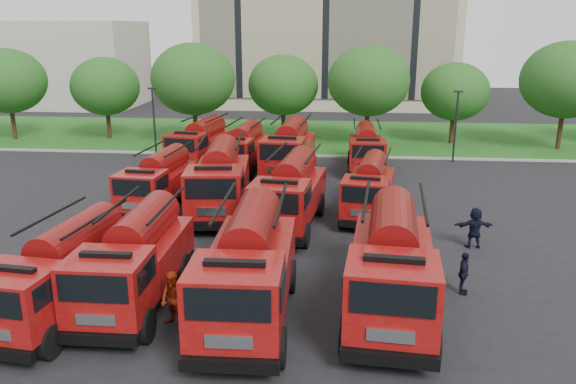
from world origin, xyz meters
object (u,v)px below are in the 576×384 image
(fire_truck_6, at_px, (290,193))
(fire_truck_8, at_px, (201,143))
(fire_truck_1, at_px, (136,259))
(fire_truck_3, at_px, (392,264))
(fire_truck_11, at_px, (366,149))
(fire_truck_5, at_px, (220,180))
(fire_truck_2, at_px, (248,267))
(firefighter_4, at_px, (168,269))
(fire_truck_7, at_px, (369,188))
(firefighter_5, at_px, (473,247))
(firefighter_3, at_px, (411,335))
(fire_truck_10, at_px, (289,149))
(fire_truck_4, at_px, (159,181))
(fire_truck_9, at_px, (243,149))
(firefighter_2, at_px, (462,293))
(firefighter_1, at_px, (175,327))
(fire_truck_0, at_px, (61,272))
(firefighter_0, at_px, (402,335))

(fire_truck_6, xyz_separation_m, fire_truck_8, (-7.31, 11.72, -0.09))
(fire_truck_1, height_order, fire_truck_3, fire_truck_3)
(fire_truck_3, distance_m, fire_truck_11, 19.70)
(fire_truck_3, xyz_separation_m, fire_truck_5, (-7.96, 10.03, -0.00))
(fire_truck_2, height_order, firefighter_4, fire_truck_2)
(fire_truck_6, distance_m, fire_truck_8, 13.81)
(fire_truck_6, distance_m, fire_truck_7, 4.40)
(firefighter_5, bearing_deg, fire_truck_7, -48.46)
(fire_truck_2, bearing_deg, fire_truck_1, 169.49)
(fire_truck_5, xyz_separation_m, firefighter_3, (8.54, -11.46, -1.79))
(fire_truck_10, relative_size, fire_truck_11, 1.18)
(fire_truck_4, distance_m, firefighter_3, 16.97)
(fire_truck_5, height_order, fire_truck_10, fire_truck_5)
(fire_truck_10, bearing_deg, fire_truck_7, -53.43)
(fire_truck_7, bearing_deg, fire_truck_3, -79.93)
(fire_truck_9, bearing_deg, fire_truck_8, 164.70)
(fire_truck_10, height_order, firefighter_2, fire_truck_10)
(fire_truck_3, distance_m, firefighter_5, 7.79)
(fire_truck_1, distance_m, fire_truck_3, 8.82)
(fire_truck_5, bearing_deg, fire_truck_8, 102.74)
(fire_truck_3, xyz_separation_m, firefighter_1, (-7.05, -1.60, -1.79))
(fire_truck_0, height_order, fire_truck_7, fire_truck_0)
(fire_truck_3, distance_m, fire_truck_6, 9.37)
(fire_truck_9, relative_size, firefighter_4, 4.24)
(fire_truck_10, relative_size, firefighter_4, 4.78)
(firefighter_4, bearing_deg, fire_truck_2, 159.21)
(fire_truck_0, xyz_separation_m, fire_truck_4, (-0.40, 11.64, -0.05))
(fire_truck_4, bearing_deg, fire_truck_1, -71.45)
(fire_truck_4, bearing_deg, firefighter_1, -65.47)
(firefighter_4, bearing_deg, firefighter_2, -164.27)
(fire_truck_1, bearing_deg, firefighter_3, -8.92)
(fire_truck_10, bearing_deg, fire_truck_1, -97.57)
(fire_truck_7, bearing_deg, firefighter_0, -78.67)
(fire_truck_1, relative_size, fire_truck_7, 1.07)
(fire_truck_6, bearing_deg, fire_truck_7, 33.88)
(firefighter_5, bearing_deg, fire_truck_6, -19.62)
(fire_truck_5, xyz_separation_m, fire_truck_9, (-0.31, 8.91, -0.24))
(firefighter_5, bearing_deg, fire_truck_5, -22.59)
(fire_truck_1, relative_size, firefighter_2, 4.43)
(firefighter_5, bearing_deg, firefighter_2, 67.56)
(fire_truck_6, relative_size, fire_truck_9, 1.10)
(fire_truck_0, xyz_separation_m, firefighter_2, (13.75, 2.81, -1.56))
(fire_truck_10, height_order, firefighter_1, fire_truck_10)
(firefighter_4, bearing_deg, firefighter_5, -143.26)
(fire_truck_1, xyz_separation_m, fire_truck_5, (0.85, 10.05, 0.16))
(fire_truck_7, bearing_deg, fire_truck_5, -168.31)
(fire_truck_2, xyz_separation_m, fire_truck_6, (0.59, 9.09, -0.10))
(fire_truck_2, xyz_separation_m, firefighter_1, (-2.31, -0.92, -1.79))
(fire_truck_8, bearing_deg, fire_truck_10, -9.38)
(fire_truck_8, relative_size, firefighter_4, 4.45)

